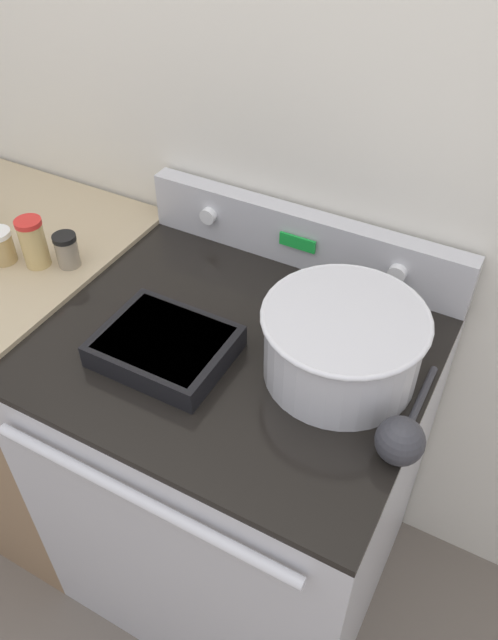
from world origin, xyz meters
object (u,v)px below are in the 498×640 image
Objects in this scene: spice_jar_red_cap at (33,242)px; spice_jar_white_cap at (0,246)px; mixing_bowl at (343,341)px; ladle at (401,439)px; spice_jar_black_cap at (67,250)px; casserole_dish at (165,345)px.

spice_jar_red_cap reaches higher than spice_jar_white_cap.
mixing_bowl is 0.22m from ladle.
spice_jar_red_cap is at bearing -178.13° from mixing_bowl.
mixing_bowl is at bearing -0.69° from spice_jar_black_cap.
spice_jar_white_cap is (-1.01, 0.08, 0.01)m from ladle.
mixing_bowl reaches higher than spice_jar_white_cap.
spice_jar_black_cap is (-0.36, 0.13, 0.02)m from casserole_dish.
mixing_bowl reaches higher than casserole_dish.
mixing_bowl is 0.69m from spice_jar_black_cap.
ladle is 2.25× the size of spice_jar_red_cap.
spice_jar_red_cap reaches higher than casserole_dish.
spice_jar_white_cap is at bearing 171.96° from casserole_dish.
casserole_dish is 2.14× the size of spice_jar_red_cap.
casserole_dish is at bearing -8.04° from spice_jar_white_cap.
spice_jar_black_cap and spice_jar_white_cap have the same top height.
casserole_dish is 0.39m from spice_jar_black_cap.
casserole_dish is at bearing 179.29° from ladle.
spice_jar_red_cap reaches higher than spice_jar_black_cap.
mixing_bowl is 2.61× the size of spice_jar_red_cap.
ladle is at bearing -0.71° from casserole_dish.
spice_jar_red_cap is (-0.76, -0.02, -0.01)m from mixing_bowl.
spice_jar_black_cap reaches higher than ladle.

